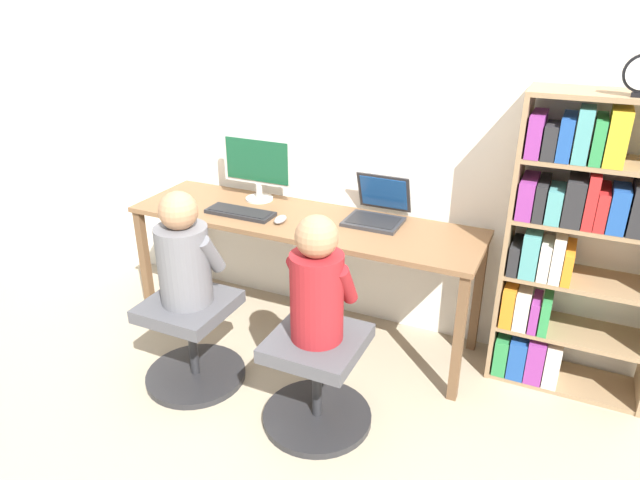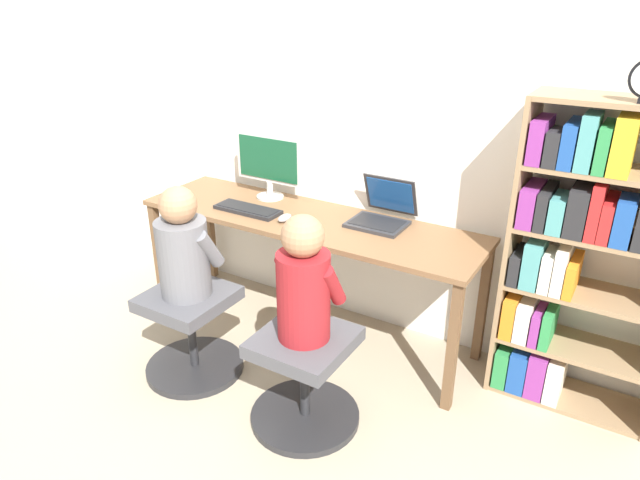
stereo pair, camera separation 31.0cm
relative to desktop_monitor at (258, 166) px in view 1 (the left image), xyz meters
The scene contains 12 objects.
ground_plane 1.17m from the desktop_monitor, 49.87° to the right, with size 14.00×14.00×0.00m, color tan.
wall_back 0.53m from the desktop_monitor, 26.43° to the left, with size 10.00×0.05×2.60m.
desk 0.52m from the desktop_monitor, 23.17° to the right, with size 2.11×0.59×0.77m.
desktop_monitor is the anchor object (origin of this frame).
laptop 0.81m from the desktop_monitor, ahead, with size 0.32×0.34×0.25m.
keyboard 0.34m from the desktop_monitor, 84.30° to the right, with size 0.42×0.15×0.03m.
computer_mouse_by_keyboard 0.46m from the desktop_monitor, 42.39° to the right, with size 0.06×0.11×0.04m.
office_chair_left 1.13m from the desktop_monitor, 86.33° to the right, with size 0.55×0.55×0.50m.
office_chair_right 1.41m from the desktop_monitor, 46.99° to the right, with size 0.55×0.55×0.50m.
person_at_monitor 0.89m from the desktop_monitor, 86.31° to the right, with size 0.33×0.29×0.61m.
person_at_laptop 1.22m from the desktop_monitor, 46.86° to the right, with size 0.31×0.28×0.62m.
bookshelf 1.84m from the desktop_monitor, ahead, with size 0.79×0.33×1.58m.
Camera 1 is at (1.40, -2.47, 2.03)m, focal length 32.00 mm.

